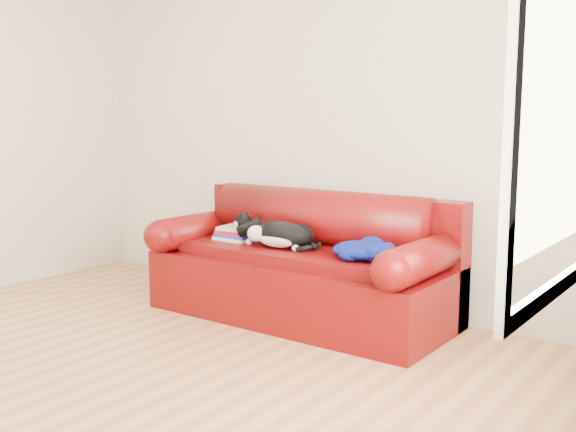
% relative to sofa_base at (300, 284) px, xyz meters
% --- Properties ---
extents(ground, '(4.50, 4.50, 0.00)m').
position_rel_sofa_base_xyz_m(ground, '(-0.22, -1.49, -0.24)').
color(ground, '#97613C').
rests_on(ground, ground).
extents(room_shell, '(4.52, 4.02, 2.61)m').
position_rel_sofa_base_xyz_m(room_shell, '(-0.10, -1.48, 1.43)').
color(room_shell, beige).
rests_on(room_shell, ground).
extents(sofa_base, '(2.10, 0.90, 0.50)m').
position_rel_sofa_base_xyz_m(sofa_base, '(0.00, 0.00, 0.00)').
color(sofa_base, '#3C0207').
rests_on(sofa_base, ground).
extents(sofa_back, '(2.10, 1.01, 0.88)m').
position_rel_sofa_base_xyz_m(sofa_back, '(0.00, 0.24, 0.30)').
color(sofa_back, '#3C0207').
rests_on(sofa_back, ground).
extents(book_stack, '(0.29, 0.23, 0.10)m').
position_rel_sofa_base_xyz_m(book_stack, '(-0.53, -0.05, 0.31)').
color(book_stack, white).
rests_on(book_stack, sofa_base).
extents(cat, '(0.63, 0.39, 0.23)m').
position_rel_sofa_base_xyz_m(cat, '(-0.10, -0.10, 0.35)').
color(cat, black).
rests_on(cat, sofa_base).
extents(blanket, '(0.48, 0.38, 0.14)m').
position_rel_sofa_base_xyz_m(blanket, '(0.54, -0.07, 0.32)').
color(blanket, '#090248').
rests_on(blanket, sofa_base).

